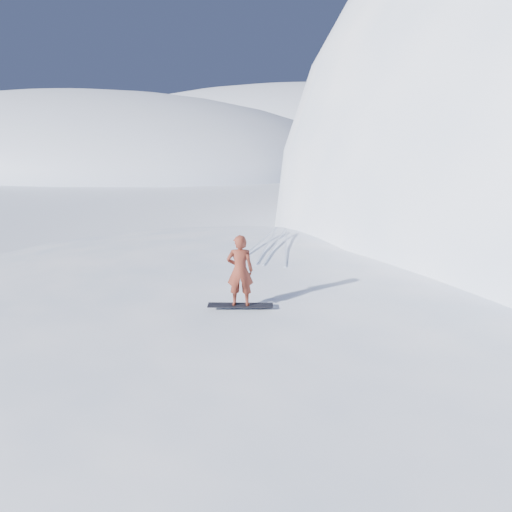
% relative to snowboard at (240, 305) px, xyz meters
% --- Properties ---
extents(ground, '(400.00, 400.00, 0.00)m').
position_rel_snowboard_xyz_m(ground, '(0.14, 0.61, -2.41)').
color(ground, white).
rests_on(ground, ground).
extents(near_ridge, '(36.00, 28.00, 4.80)m').
position_rel_snowboard_xyz_m(near_ridge, '(1.14, 3.61, -2.41)').
color(near_ridge, white).
rests_on(near_ridge, ground).
extents(far_ridge_a, '(120.00, 70.00, 28.00)m').
position_rel_snowboard_xyz_m(far_ridge_a, '(-69.86, 60.61, -2.41)').
color(far_ridge_a, white).
rests_on(far_ridge_a, ground).
extents(far_ridge_c, '(140.00, 90.00, 36.00)m').
position_rel_snowboard_xyz_m(far_ridge_c, '(-39.86, 110.61, -2.41)').
color(far_ridge_c, white).
rests_on(far_ridge_c, ground).
extents(wind_bumps, '(16.00, 14.40, 1.00)m').
position_rel_snowboard_xyz_m(wind_bumps, '(-0.41, 2.73, -2.41)').
color(wind_bumps, white).
rests_on(wind_bumps, ground).
extents(snowboard, '(1.70, 0.97, 0.03)m').
position_rel_snowboard_xyz_m(snowboard, '(0.00, 0.00, 0.00)').
color(snowboard, black).
rests_on(snowboard, near_ridge).
extents(snowboarder, '(0.81, 0.68, 1.88)m').
position_rel_snowboard_xyz_m(snowboarder, '(0.00, 0.00, 0.95)').
color(snowboarder, maroon).
rests_on(snowboarder, snowboard).
extents(board_tracks, '(2.67, 5.94, 0.04)m').
position_rel_snowboard_xyz_m(board_tracks, '(-1.76, 6.51, 0.01)').
color(board_tracks, silver).
rests_on(board_tracks, ground).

